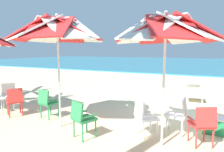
# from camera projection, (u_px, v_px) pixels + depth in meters

# --- Properties ---
(ground_plane) EXTENTS (80.00, 80.00, 0.00)m
(ground_plane) POSITION_uv_depth(u_px,v_px,m) (188.00, 113.00, 6.34)
(ground_plane) COLOR beige
(sea) EXTENTS (80.00, 36.00, 0.10)m
(sea) POSITION_uv_depth(u_px,v_px,m) (204.00, 63.00, 31.14)
(sea) COLOR teal
(sea) RESTS_ON ground
(surf_foam) EXTENTS (80.00, 0.70, 0.01)m
(surf_foam) POSITION_uv_depth(u_px,v_px,m) (200.00, 77.00, 14.77)
(surf_foam) COLOR white
(surf_foam) RESTS_ON ground
(beach_umbrella_0) EXTENTS (2.11, 2.11, 2.74)m
(beach_umbrella_0) POSITION_uv_depth(u_px,v_px,m) (165.00, 31.00, 3.88)
(beach_umbrella_0) COLOR silver
(beach_umbrella_0) RESTS_ON ground
(plastic_chair_0) EXTENTS (0.63, 0.63, 0.87)m
(plastic_chair_0) POSITION_uv_depth(u_px,v_px,m) (144.00, 115.00, 4.58)
(plastic_chair_0) COLOR white
(plastic_chair_0) RESTS_ON ground
(plastic_chair_1) EXTENTS (0.48, 0.45, 0.87)m
(plastic_chair_1) POSITION_uv_depth(u_px,v_px,m) (179.00, 114.00, 4.71)
(plastic_chair_1) COLOR white
(plastic_chair_1) RESTS_ON ground
(plastic_chair_2) EXTENTS (0.60, 0.62, 0.87)m
(plastic_chair_2) POSITION_uv_depth(u_px,v_px,m) (203.00, 123.00, 4.10)
(plastic_chair_2) COLOR red
(plastic_chair_2) RESTS_ON ground
(beach_umbrella_1) EXTENTS (2.36, 2.36, 2.87)m
(beach_umbrella_1) POSITION_uv_depth(u_px,v_px,m) (57.00, 31.00, 4.89)
(beach_umbrella_1) COLOR silver
(beach_umbrella_1) RESTS_ON ground
(plastic_chair_3) EXTENTS (0.58, 0.60, 0.87)m
(plastic_chair_3) POSITION_uv_depth(u_px,v_px,m) (82.00, 117.00, 4.46)
(plastic_chair_3) COLOR #2D8C4C
(plastic_chair_3) RESTS_ON ground
(plastic_chair_4) EXTENTS (0.50, 0.53, 0.87)m
(plastic_chair_4) POSITION_uv_depth(u_px,v_px,m) (47.00, 102.00, 5.81)
(plastic_chair_4) COLOR #2D8C4C
(plastic_chair_4) RESTS_ON ground
(plastic_chair_5) EXTENTS (0.63, 0.63, 0.87)m
(plastic_chair_5) POSITION_uv_depth(u_px,v_px,m) (8.00, 95.00, 6.71)
(plastic_chair_5) COLOR white
(plastic_chair_5) RESTS_ON ground
(plastic_chair_7) EXTENTS (0.62, 0.61, 0.87)m
(plastic_chair_7) POSITION_uv_depth(u_px,v_px,m) (15.00, 100.00, 5.99)
(plastic_chair_7) COLOR red
(plastic_chair_7) RESTS_ON ground
(sun_lounger_1) EXTENTS (0.83, 2.20, 0.62)m
(sun_lounger_1) POSITION_uv_depth(u_px,v_px,m) (194.00, 91.00, 8.38)
(sun_lounger_1) COLOR white
(sun_lounger_1) RESTS_ON ground
(cooler_box) EXTENTS (0.50, 0.34, 0.40)m
(cooler_box) POSITION_uv_depth(u_px,v_px,m) (213.00, 125.00, 4.77)
(cooler_box) COLOR #238C4C
(cooler_box) RESTS_ON ground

